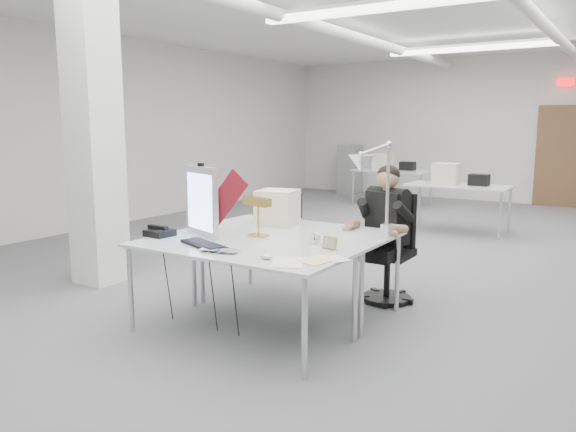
# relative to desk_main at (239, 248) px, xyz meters

# --- Properties ---
(room_shell) EXTENTS (10.04, 14.04, 3.24)m
(room_shell) POSITION_rel_desk_main_xyz_m (0.04, 2.63, 0.95)
(room_shell) COLOR #59595B
(room_shell) RESTS_ON ground
(desk_main) EXTENTS (1.80, 0.90, 0.02)m
(desk_main) POSITION_rel_desk_main_xyz_m (0.00, 0.00, 0.00)
(desk_main) COLOR silver
(desk_main) RESTS_ON room_shell
(desk_second) EXTENTS (1.80, 0.90, 0.02)m
(desk_second) POSITION_rel_desk_main_xyz_m (0.00, 0.90, 0.00)
(desk_second) COLOR silver
(desk_second) RESTS_ON room_shell
(bg_desk_a) EXTENTS (1.60, 0.80, 0.02)m
(bg_desk_a) POSITION_rel_desk_main_xyz_m (0.20, 5.50, 0.00)
(bg_desk_a) COLOR silver
(bg_desk_a) RESTS_ON room_shell
(bg_desk_b) EXTENTS (1.60, 0.80, 0.02)m
(bg_desk_b) POSITION_rel_desk_main_xyz_m (-1.80, 7.70, 0.00)
(bg_desk_b) COLOR silver
(bg_desk_b) RESTS_ON room_shell
(filing_cabinet) EXTENTS (0.45, 0.55, 1.20)m
(filing_cabinet) POSITION_rel_desk_main_xyz_m (-3.50, 9.15, -0.14)
(filing_cabinet) COLOR gray
(filing_cabinet) RESTS_ON room_shell
(office_chair) EXTENTS (0.71, 0.71, 1.17)m
(office_chair) POSITION_rel_desk_main_xyz_m (0.65, 1.52, -0.16)
(office_chair) COLOR black
(office_chair) RESTS_ON room_shell
(seated_person) EXTENTS (0.69, 0.78, 0.99)m
(seated_person) POSITION_rel_desk_main_xyz_m (0.65, 1.47, 0.16)
(seated_person) COLOR black
(seated_person) RESTS_ON office_chair
(monitor) EXTENTS (0.48, 0.22, 0.61)m
(monitor) POSITION_rel_desk_main_xyz_m (-0.54, 0.18, 0.32)
(monitor) COLOR silver
(monitor) RESTS_ON desk_main
(pennant) EXTENTS (0.45, 0.04, 0.48)m
(pennant) POSITION_rel_desk_main_xyz_m (-0.24, 0.14, 0.38)
(pennant) COLOR maroon
(pennant) RESTS_ON monitor
(keyboard) EXTENTS (0.52, 0.33, 0.02)m
(keyboard) POSITION_rel_desk_main_xyz_m (-0.25, -0.14, 0.02)
(keyboard) COLOR black
(keyboard) RESTS_ON desk_main
(laptop) EXTENTS (0.33, 0.24, 0.02)m
(laptop) POSITION_rel_desk_main_xyz_m (0.00, -0.28, 0.02)
(laptop) COLOR silver
(laptop) RESTS_ON desk_main
(mouse) EXTENTS (0.10, 0.07, 0.04)m
(mouse) POSITION_rel_desk_main_xyz_m (0.42, -0.23, 0.03)
(mouse) COLOR silver
(mouse) RESTS_ON desk_main
(bankers_lamp) EXTENTS (0.33, 0.21, 0.35)m
(bankers_lamp) POSITION_rel_desk_main_xyz_m (-0.11, 0.42, 0.19)
(bankers_lamp) COLOR gold
(bankers_lamp) RESTS_ON desk_main
(desk_phone) EXTENTS (0.24, 0.22, 0.06)m
(desk_phone) POSITION_rel_desk_main_xyz_m (-0.85, -0.03, 0.04)
(desk_phone) COLOR black
(desk_phone) RESTS_ON desk_main
(picture_frame_left) EXTENTS (0.14, 0.10, 0.11)m
(picture_frame_left) POSITION_rel_desk_main_xyz_m (-0.71, 0.29, 0.07)
(picture_frame_left) COLOR #9C7743
(picture_frame_left) RESTS_ON desk_main
(picture_frame_right) EXTENTS (0.13, 0.05, 0.10)m
(picture_frame_right) POSITION_rel_desk_main_xyz_m (0.66, 0.30, 0.06)
(picture_frame_right) COLOR #AC954A
(picture_frame_right) RESTS_ON desk_main
(desk_clock) EXTENTS (0.09, 0.05, 0.09)m
(desk_clock) POSITION_rel_desk_main_xyz_m (0.46, 0.42, 0.06)
(desk_clock) COLOR silver
(desk_clock) RESTS_ON desk_main
(paper_stack_a) EXTENTS (0.34, 0.38, 0.01)m
(paper_stack_a) POSITION_rel_desk_main_xyz_m (0.60, -0.23, 0.02)
(paper_stack_a) COLOR white
(paper_stack_a) RESTS_ON desk_main
(paper_stack_b) EXTENTS (0.24, 0.30, 0.01)m
(paper_stack_b) POSITION_rel_desk_main_xyz_m (0.75, -0.07, 0.02)
(paper_stack_b) COLOR #EFCD8F
(paper_stack_b) RESTS_ON desk_main
(paper_stack_c) EXTENTS (0.25, 0.23, 0.01)m
(paper_stack_c) POSITION_rel_desk_main_xyz_m (0.85, 0.04, 0.02)
(paper_stack_c) COLOR silver
(paper_stack_c) RESTS_ON desk_main
(beige_monitor) EXTENTS (0.41, 0.40, 0.34)m
(beige_monitor) POSITION_rel_desk_main_xyz_m (-0.28, 0.99, 0.18)
(beige_monitor) COLOR beige
(beige_monitor) RESTS_ON desk_second
(architect_lamp) EXTENTS (0.46, 0.76, 0.92)m
(architect_lamp) POSITION_rel_desk_main_xyz_m (0.85, 0.73, 0.47)
(architect_lamp) COLOR silver
(architect_lamp) RESTS_ON desk_second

